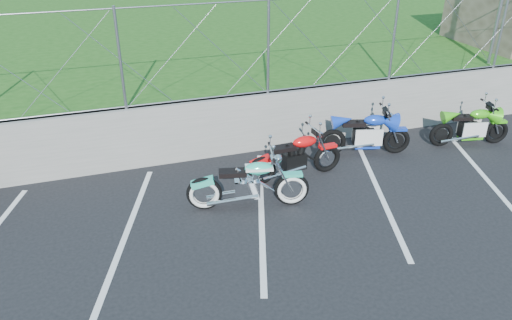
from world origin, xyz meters
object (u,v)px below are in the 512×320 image
object	(u,v)px
sportbike_green	(471,128)
sportbike_blue	(366,135)
cruiser_turquoise	(250,185)
naked_orange	(296,158)

from	to	relation	value
sportbike_green	sportbike_blue	distance (m)	2.53
cruiser_turquoise	sportbike_green	xyz separation A→B (m)	(5.60, 0.96, -0.02)
sportbike_blue	sportbike_green	bearing A→B (deg)	8.34
naked_orange	cruiser_turquoise	bearing A→B (deg)	-151.45
cruiser_turquoise	sportbike_blue	world-z (taller)	cruiser_turquoise
cruiser_turquoise	sportbike_blue	distance (m)	3.35
cruiser_turquoise	sportbike_green	distance (m)	5.68
cruiser_turquoise	sportbike_blue	xyz separation A→B (m)	(3.09, 1.29, 0.01)
sportbike_blue	cruiser_turquoise	bearing A→B (deg)	-141.62
cruiser_turquoise	sportbike_green	world-z (taller)	cruiser_turquoise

